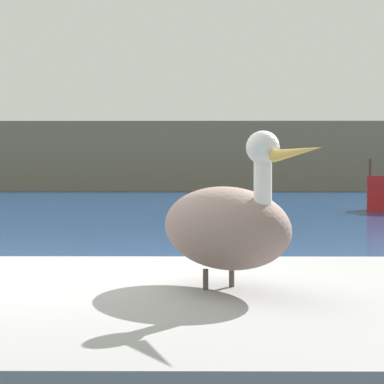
% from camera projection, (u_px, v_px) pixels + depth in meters
% --- Properties ---
extents(ground_plane, '(260.00, 260.00, 0.00)m').
position_uv_depth(ground_plane, '(26.00, 372.00, 4.25)').
color(ground_plane, navy).
extents(hillside_backdrop, '(140.00, 13.20, 7.26)m').
position_uv_depth(hillside_backdrop, '(185.00, 158.00, 70.55)').
color(hillside_backdrop, '#7F755B').
rests_on(hillside_backdrop, ground).
extents(pier_dock, '(3.84, 2.84, 0.73)m').
position_uv_depth(pier_dock, '(224.00, 356.00, 3.36)').
color(pier_dock, gray).
rests_on(pier_dock, ground).
extents(pelican, '(0.93, 1.19, 0.84)m').
position_uv_depth(pelican, '(225.00, 225.00, 3.33)').
color(pelican, gray).
rests_on(pelican, pier_dock).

